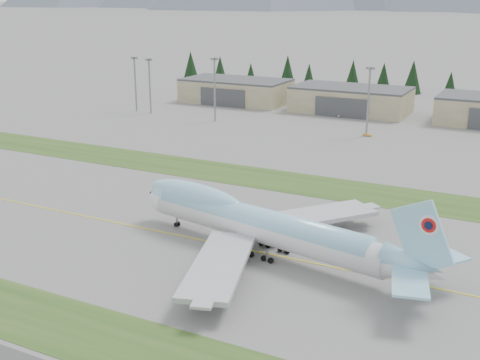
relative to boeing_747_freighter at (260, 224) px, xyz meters
The scene contains 11 objects.
ground 14.15m from the boeing_747_freighter, behind, with size 7000.00×7000.00×0.00m, color #5E5E5C.
grass_strip_near 40.50m from the boeing_747_freighter, 108.75° to the right, with size 400.00×14.00×0.08m, color #2A4B1A.
grass_strip_far 47.22m from the boeing_747_freighter, 105.96° to the left, with size 400.00×18.00×0.08m, color #2A4B1A.
taxiway_line_main 14.15m from the boeing_747_freighter, behind, with size 400.00×0.40×0.02m, color yellow.
boeing_747_freighter is the anchor object (origin of this frame).
hangar_left 171.33m from the boeing_747_freighter, 118.93° to the left, with size 48.00×26.60×10.80m.
hangar_center 152.52m from the boeing_747_freighter, 100.53° to the left, with size 48.00×26.60×10.80m.
floodlight_masts 130.99m from the boeing_747_freighter, 123.69° to the left, with size 104.68×6.76×24.70m.
service_vehicle_a 139.89m from the boeing_747_freighter, 101.89° to the left, with size 1.39×3.46×1.18m, color silver.
service_vehicle_b 108.64m from the boeing_747_freighter, 94.65° to the left, with size 1.12×3.19×1.05m, color #C28C30.
conifer_belt 214.49m from the boeing_747_freighter, 95.51° to the left, with size 273.03×13.59×16.86m.
Camera 1 is at (58.30, -97.29, 47.70)m, focal length 45.00 mm.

